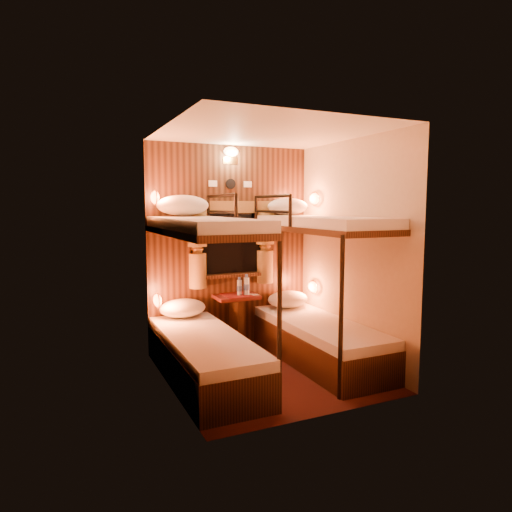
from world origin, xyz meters
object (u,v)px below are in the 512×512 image
bunk_left (204,324)px  bunk_right (319,312)px  table (236,315)px  bottle_left (239,288)px  bottle_right (246,286)px

bunk_left → bunk_right: bearing=0.0°
bunk_left → table: bunk_left is taller
table → bottle_left: 0.33m
bunk_right → bottle_right: bunk_right is taller
bunk_right → table: size_ratio=2.90×
bunk_left → bottle_left: bunk_left is taller
table → bottle_left: bearing=-38.0°
bunk_right → bottle_left: bunk_right is taller
bunk_left → bottle_left: size_ratio=8.88×
bottle_left → table: bearing=142.0°
bottle_left → bottle_right: size_ratio=0.87×
table → bottle_left: size_ratio=3.06×
bunk_left → bottle_left: (0.68, 0.76, 0.18)m
bunk_right → bunk_left: bearing=180.0°
bunk_left → table: size_ratio=2.90×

